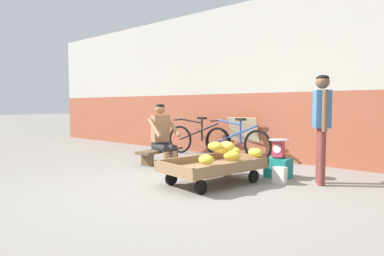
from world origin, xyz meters
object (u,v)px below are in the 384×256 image
Objects in this scene: banana_cart at (213,167)px; plastic_crate at (278,168)px; customer_adult at (322,117)px; weighing_scale at (279,148)px; vendor_seated at (162,134)px; low_bench at (160,153)px; shopping_bag at (280,175)px; bicycle_far_left at (236,142)px; bicycle_near_left at (198,139)px; sign_board at (245,138)px.

plastic_crate is at bearing 62.50° from banana_cart.
weighing_scale is at bearing 178.01° from customer_adult.
vendor_seated is 2.30m from plastic_crate.
low_bench is 3.14× the size of plastic_crate.
weighing_scale is 1.25× the size of shopping_bag.
weighing_scale is at bearing -36.31° from bicycle_far_left.
bicycle_far_left is (-1.47, 1.08, -0.10)m from weighing_scale.
low_bench is 2.36m from weighing_scale.
vendor_seated is at bearing -16.88° from low_bench.
bicycle_far_left is (-1.47, 1.08, 0.20)m from plastic_crate.
shopping_bag is at bearing 40.97° from banana_cart.
bicycle_near_left is at bearing 99.35° from vendor_seated.
low_bench is at bearing -118.00° from sign_board.
vendor_seated is 2.27m from weighing_scale.
banana_cart is 1.11m from plastic_crate.
weighing_scale is (0.00, -0.00, 0.30)m from plastic_crate.
sign_board reaches higher than weighing_scale.
customer_adult is (2.12, -1.10, 0.60)m from bicycle_far_left.
low_bench is 1.88m from sign_board.
low_bench is 0.68× the size of bicycle_far_left.
vendor_seated reaches higher than plastic_crate.
plastic_crate is at bearing 90.00° from weighing_scale.
bicycle_near_left reaches higher than weighing_scale.
banana_cart is 1.02× the size of customer_adult.
bicycle_far_left is 2.46m from customer_adult.
banana_cart reaches higher than low_bench.
weighing_scale is 0.18× the size of bicycle_far_left.
weighing_scale is 0.35× the size of sign_board.
shopping_bag is at bearing -1.73° from vendor_seated.
vendor_seated is 1.85m from sign_board.
shopping_bag is at bearing -61.05° from weighing_scale.
sign_board is 2.58m from customer_adult.
bicycle_near_left is (-1.95, 2.03, 0.11)m from banana_cart.
sign_board is 0.56× the size of customer_adult.
customer_adult is (2.98, 0.24, 0.75)m from low_bench.
low_bench reaches higher than shopping_bag.
banana_cart is 6.52× the size of shopping_bag.
shopping_bag is at bearing -2.25° from low_bench.
customer_adult is at bearing -2.09° from plastic_crate.
banana_cart is at bearing -139.03° from shopping_bag.
shopping_bag is (0.20, -0.36, -0.33)m from weighing_scale.
weighing_scale reaches higher than plastic_crate.
low_bench is at bearing -175.36° from customer_adult.
bicycle_far_left is (-0.95, 2.06, 0.11)m from banana_cart.
sign_board is at bearing 111.73° from banana_cart.
banana_cart is 2.81m from bicycle_near_left.
bicycle_near_left is 6.90× the size of shopping_bag.
customer_adult is (0.65, -0.02, 0.50)m from weighing_scale.
customer_adult is (1.16, 0.96, 0.71)m from banana_cart.
plastic_crate is at bearing 118.88° from shopping_bag.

